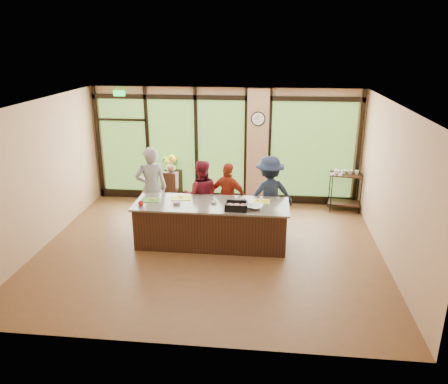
% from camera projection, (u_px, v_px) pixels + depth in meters
% --- Properties ---
extents(floor, '(7.00, 7.00, 0.00)m').
position_uv_depth(floor, '(210.00, 250.00, 9.05)').
color(floor, brown).
rests_on(floor, ground).
extents(ceiling, '(7.00, 7.00, 0.00)m').
position_uv_depth(ceiling, '(208.00, 104.00, 8.06)').
color(ceiling, white).
rests_on(ceiling, back_wall).
extents(back_wall, '(7.00, 0.00, 7.00)m').
position_uv_depth(back_wall, '(225.00, 146.00, 11.37)').
color(back_wall, tan).
rests_on(back_wall, floor).
extents(left_wall, '(0.00, 6.00, 6.00)m').
position_uv_depth(left_wall, '(39.00, 176.00, 8.91)').
color(left_wall, tan).
rests_on(left_wall, floor).
extents(right_wall, '(0.00, 6.00, 6.00)m').
position_uv_depth(right_wall, '(393.00, 187.00, 8.20)').
color(right_wall, tan).
rests_on(right_wall, floor).
extents(window_wall, '(6.90, 0.12, 3.00)m').
position_uv_depth(window_wall, '(231.00, 151.00, 11.35)').
color(window_wall, tan).
rests_on(window_wall, floor).
extents(island_base, '(3.10, 1.00, 0.88)m').
position_uv_depth(island_base, '(212.00, 225.00, 9.19)').
color(island_base, black).
rests_on(island_base, floor).
extents(countertop, '(3.20, 1.10, 0.04)m').
position_uv_depth(countertop, '(211.00, 204.00, 9.04)').
color(countertop, slate).
rests_on(countertop, island_base).
extents(wall_clock, '(0.36, 0.04, 0.36)m').
position_uv_depth(wall_clock, '(258.00, 119.00, 10.91)').
color(wall_clock, black).
rests_on(wall_clock, window_wall).
extents(cook_left, '(0.82, 0.68, 1.92)m').
position_uv_depth(cook_left, '(152.00, 188.00, 9.81)').
color(cook_left, gray).
rests_on(cook_left, floor).
extents(cook_midleft, '(0.84, 0.68, 1.63)m').
position_uv_depth(cook_midleft, '(201.00, 195.00, 9.80)').
color(cook_midleft, maroon).
rests_on(cook_midleft, floor).
extents(cook_midright, '(1.00, 0.69, 1.58)m').
position_uv_depth(cook_midright, '(228.00, 197.00, 9.77)').
color(cook_midright, maroon).
rests_on(cook_midright, floor).
extents(cook_right, '(1.29, 1.00, 1.75)m').
position_uv_depth(cook_right, '(269.00, 195.00, 9.67)').
color(cook_right, '#1B243B').
rests_on(cook_right, floor).
extents(roasting_pan, '(0.44, 0.35, 0.08)m').
position_uv_depth(roasting_pan, '(236.00, 208.00, 8.69)').
color(roasting_pan, black).
rests_on(roasting_pan, countertop).
extents(mixing_bowl, '(0.42, 0.42, 0.08)m').
position_uv_depth(mixing_bowl, '(254.00, 207.00, 8.72)').
color(mixing_bowl, silver).
rests_on(mixing_bowl, countertop).
extents(cutting_board_left, '(0.41, 0.33, 0.01)m').
position_uv_depth(cutting_board_left, '(151.00, 200.00, 9.20)').
color(cutting_board_left, '#408430').
rests_on(cutting_board_left, countertop).
extents(cutting_board_center, '(0.45, 0.35, 0.01)m').
position_uv_depth(cutting_board_center, '(181.00, 198.00, 9.33)').
color(cutting_board_center, yellow).
rests_on(cutting_board_center, countertop).
extents(cutting_board_right, '(0.38, 0.29, 0.01)m').
position_uv_depth(cutting_board_right, '(261.00, 201.00, 9.13)').
color(cutting_board_right, yellow).
rests_on(cutting_board_right, countertop).
extents(prep_bowl_near, '(0.22, 0.22, 0.05)m').
position_uv_depth(prep_bowl_near, '(177.00, 202.00, 9.00)').
color(prep_bowl_near, silver).
rests_on(prep_bowl_near, countertop).
extents(prep_bowl_mid, '(0.14, 0.14, 0.04)m').
position_uv_depth(prep_bowl_mid, '(214.00, 202.00, 9.03)').
color(prep_bowl_mid, silver).
rests_on(prep_bowl_mid, countertop).
extents(prep_bowl_far, '(0.14, 0.14, 0.03)m').
position_uv_depth(prep_bowl_far, '(243.00, 198.00, 9.26)').
color(prep_bowl_far, silver).
rests_on(prep_bowl_far, countertop).
extents(red_ramekin, '(0.11, 0.11, 0.09)m').
position_uv_depth(red_ramekin, '(141.00, 204.00, 8.88)').
color(red_ramekin, red).
rests_on(red_ramekin, countertop).
extents(flower_stand, '(0.52, 0.52, 0.85)m').
position_uv_depth(flower_stand, '(172.00, 186.00, 11.63)').
color(flower_stand, black).
rests_on(flower_stand, floor).
extents(flower_vase, '(0.36, 0.36, 0.30)m').
position_uv_depth(flower_vase, '(171.00, 166.00, 11.44)').
color(flower_vase, olive).
rests_on(flower_vase, flower_stand).
extents(bar_cart, '(0.84, 0.57, 1.06)m').
position_uv_depth(bar_cart, '(345.00, 186.00, 10.96)').
color(bar_cart, black).
rests_on(bar_cart, floor).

